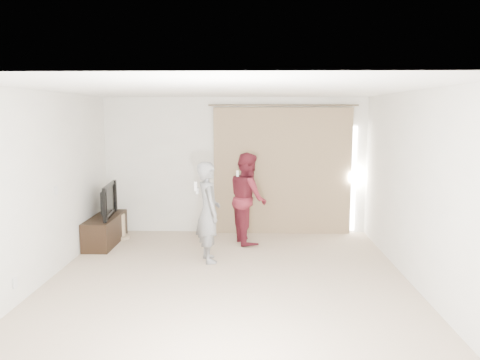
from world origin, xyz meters
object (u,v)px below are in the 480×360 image
tv_console (105,230)px  person_man (208,212)px  person_woman (248,198)px  tv (104,200)px

tv_console → person_man: size_ratio=0.82×
person_man → person_woman: 1.23m
tv_console → person_woman: person_woman is taller
tv → person_woman: (2.52, 0.17, 0.02)m
tv → person_woman: size_ratio=0.63×
person_man → person_woman: size_ratio=0.97×
tv_console → person_man: (1.92, -0.91, 0.54)m
tv → person_woman: 2.52m
tv → person_man: person_man is taller
tv → person_man: (1.92, -0.91, -0.00)m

